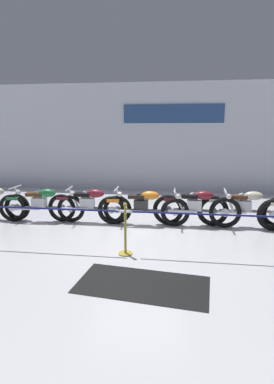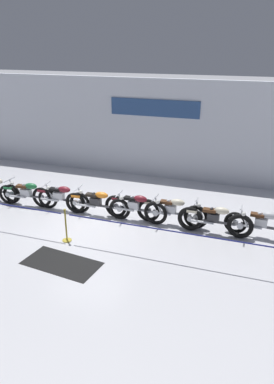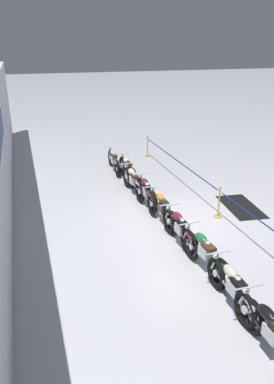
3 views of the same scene
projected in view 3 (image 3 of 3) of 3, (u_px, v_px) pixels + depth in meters
name	position (u px, v px, depth m)	size (l,w,h in m)	color
ground_plane	(178.00, 221.00, 11.84)	(120.00, 120.00, 0.00)	silver
motorcycle_black_0	(270.00, 334.00, 6.64)	(2.36, 0.62, 0.95)	black
motorcycle_cream_1	(233.00, 289.00, 7.86)	(2.25, 0.62, 0.94)	black
motorcycle_green_2	(204.00, 253.00, 9.18)	(2.34, 0.62, 0.95)	black
motorcycle_maroon_3	(180.00, 230.00, 10.30)	(2.26, 0.62, 0.95)	black
motorcycle_orange_4	(162.00, 209.00, 11.58)	(2.39, 0.62, 0.95)	black
motorcycle_maroon_5	(146.00, 193.00, 12.75)	(2.22, 0.62, 0.98)	black
motorcycle_cream_6	(133.00, 182.00, 13.80)	(2.37, 0.62, 0.97)	black
motorcycle_cream_7	(127.00, 170.00, 15.09)	(2.33, 0.62, 0.98)	black
motorcycle_silver_8	(114.00, 161.00, 16.28)	(2.31, 0.62, 0.93)	black
stanchion_far_left	(243.00, 213.00, 10.63)	(14.00, 0.28, 1.05)	gold
stanchion_mid_left	(219.00, 207.00, 12.01)	(0.28, 0.28, 1.05)	gold
stanchion_mid_right	(147.00, 149.00, 18.34)	(0.28, 0.28, 1.05)	gold
floor_banner	(241.00, 207.00, 12.88)	(2.09, 1.05, 0.01)	black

